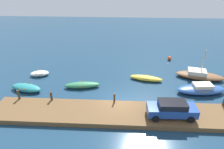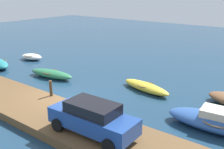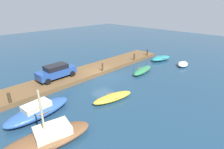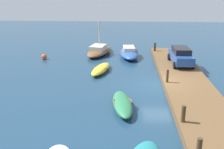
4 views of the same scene
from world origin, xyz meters
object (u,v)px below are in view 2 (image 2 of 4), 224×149
at_px(rowboat_yellow, 146,87).
at_px(mooring_post_mid_east, 51,88).
at_px(rowboat_green, 51,74).
at_px(dinghy_white, 32,57).
at_px(parked_car, 93,118).
at_px(motorboat_blue, 220,122).

relative_size(rowboat_yellow, mooring_post_mid_east, 4.20).
bearing_deg(rowboat_yellow, rowboat_green, -152.34).
bearing_deg(mooring_post_mid_east, rowboat_yellow, 55.54).
relative_size(dinghy_white, parked_car, 0.58).
xyz_separation_m(motorboat_blue, rowboat_green, (-13.58, 0.40, -0.16)).
bearing_deg(mooring_post_mid_east, parked_car, -20.01).
bearing_deg(parked_car, rowboat_green, 148.82).
distance_m(rowboat_yellow, parked_car, 7.59).
bearing_deg(rowboat_green, motorboat_blue, -9.56).
bearing_deg(motorboat_blue, rowboat_yellow, 151.52).
height_order(rowboat_yellow, rowboat_green, rowboat_green).
xyz_separation_m(rowboat_yellow, rowboat_green, (-7.70, -2.15, 0.03)).
relative_size(rowboat_yellow, rowboat_green, 0.99).
bearing_deg(mooring_post_mid_east, rowboat_green, 139.91).
height_order(motorboat_blue, rowboat_green, motorboat_blue).
height_order(rowboat_green, mooring_post_mid_east, mooring_post_mid_east).
xyz_separation_m(motorboat_blue, parked_car, (-4.40, -4.83, 0.82)).
bearing_deg(motorboat_blue, rowboat_green, 173.23).
bearing_deg(rowboat_yellow, parked_car, -66.51).
height_order(dinghy_white, mooring_post_mid_east, mooring_post_mid_east).
bearing_deg(motorboat_blue, mooring_post_mid_east, -168.22).
distance_m(dinghy_white, rowboat_yellow, 13.85).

